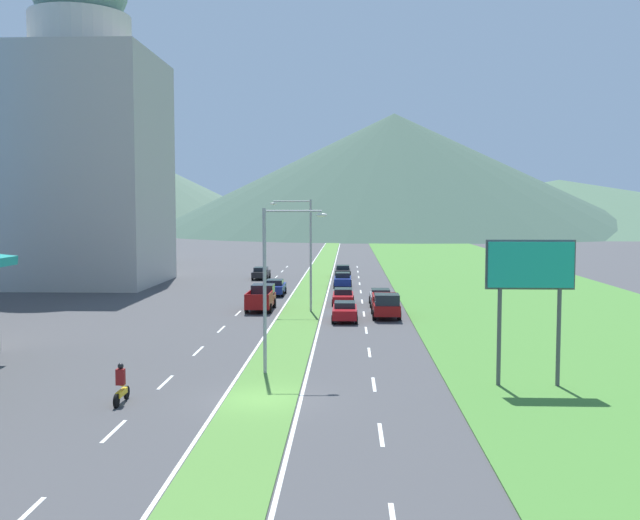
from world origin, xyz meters
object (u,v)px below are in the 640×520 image
at_px(car_5, 275,287).
at_px(pickup_truck_0, 386,305).
at_px(motorcycle_rider, 121,387).
at_px(car_0, 381,297).
at_px(car_4, 345,311).
at_px(car_1, 343,280).
at_px(car_6, 343,271).
at_px(billboard_roadside, 530,276).
at_px(car_3, 261,273).
at_px(pickup_truck_1, 261,298).
at_px(street_lamp_near, 272,278).
at_px(street_lamp_mid, 306,247).
at_px(car_2, 343,296).

height_order(car_5, pickup_truck_0, pickup_truck_0).
distance_m(pickup_truck_0, motorcycle_rider, 28.11).
relative_size(car_0, car_4, 1.09).
distance_m(car_1, car_6, 10.76).
relative_size(car_4, pickup_truck_0, 0.77).
relative_size(billboard_roadside, car_3, 1.58).
xyz_separation_m(car_4, motorcycle_rider, (-9.61, -23.23, -0.01)).
height_order(car_1, pickup_truck_1, pickup_truck_1).
distance_m(billboard_roadside, car_0, 29.38).
bearing_deg(motorcycle_rider, car_3, 0.64).
bearing_deg(motorcycle_rider, street_lamp_near, -45.91).
relative_size(billboard_roadside, car_1, 1.59).
xyz_separation_m(street_lamp_near, billboard_roadside, (12.47, -2.14, 0.36)).
xyz_separation_m(billboard_roadside, car_5, (-15.80, 35.29, -4.55)).
height_order(billboard_roadside, pickup_truck_1, billboard_roadside).
bearing_deg(car_6, motorcycle_rider, -9.14).
bearing_deg(car_1, billboard_roadside, 12.20).
bearing_deg(car_4, car_3, -161.96).
height_order(street_lamp_mid, billboard_roadside, street_lamp_mid).
relative_size(street_lamp_mid, car_2, 2.04).
bearing_deg(car_3, street_lamp_near, -172.27).
bearing_deg(street_lamp_near, car_2, 82.75).
bearing_deg(car_1, motorcycle_rider, -11.30).
xyz_separation_m(billboard_roadside, pickup_truck_1, (-15.92, 25.25, -4.36)).
height_order(car_0, pickup_truck_0, pickup_truck_0).
xyz_separation_m(car_2, pickup_truck_0, (3.39, -7.52, 0.26)).
bearing_deg(car_1, car_2, 0.65).
relative_size(car_2, pickup_truck_0, 0.84).
bearing_deg(street_lamp_near, pickup_truck_1, 98.48).
relative_size(street_lamp_near, pickup_truck_1, 1.58).
distance_m(street_lamp_near, pickup_truck_1, 23.71).
relative_size(car_1, car_4, 1.06).
bearing_deg(car_3, motorcycle_rider, -179.36).
relative_size(car_1, car_6, 1.04).
bearing_deg(car_0, pickup_truck_0, 0.77).
xyz_separation_m(billboard_roadside, car_4, (-8.87, 19.54, -4.58)).
xyz_separation_m(car_3, motorcycle_rider, (0.61, -54.61, -0.00)).
xyz_separation_m(car_1, car_5, (-6.57, -7.38, -0.01)).
bearing_deg(car_6, car_4, 0.71).
relative_size(street_lamp_near, street_lamp_mid, 0.92).
bearing_deg(pickup_truck_0, street_lamp_near, -19.48).
relative_size(car_1, pickup_truck_1, 0.82).
height_order(pickup_truck_0, motorcycle_rider, pickup_truck_0).
bearing_deg(pickup_truck_1, car_5, -0.68).
distance_m(car_1, pickup_truck_1, 18.65).
distance_m(car_2, pickup_truck_1, 7.74).
relative_size(street_lamp_near, car_6, 2.00).
relative_size(car_6, pickup_truck_0, 0.79).
bearing_deg(pickup_truck_1, car_4, -129.03).
bearing_deg(car_2, car_5, -133.68).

